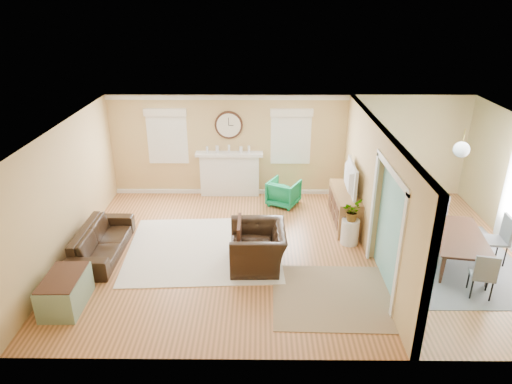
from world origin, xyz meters
TOP-DOWN VIEW (x-y plane):
  - floor at (0.00, 0.00)m, footprint 9.00×9.00m
  - wall_back at (0.00, 3.00)m, footprint 9.00×0.02m
  - wall_front at (0.00, -3.00)m, footprint 9.00×0.02m
  - wall_left at (-4.50, 0.00)m, footprint 0.02×6.00m
  - ceiling at (0.00, 0.00)m, footprint 9.00×6.00m
  - partition at (1.51, 0.28)m, footprint 0.17×6.00m
  - fireplace at (-1.50, 2.88)m, footprint 1.70×0.30m
  - wall_clock at (-1.50, 2.97)m, footprint 0.70×0.07m
  - window_left at (-3.05, 2.95)m, footprint 1.05×0.13m
  - window_right at (0.05, 2.95)m, footprint 1.05×0.13m
  - pendant at (3.00, 0.00)m, footprint 0.30×0.30m
  - rug_cream at (-1.87, 0.10)m, footprint 3.24×2.85m
  - rug_jute at (0.67, -1.50)m, footprint 2.35×1.94m
  - rug_grey at (3.11, -0.38)m, footprint 2.39×2.99m
  - sofa at (-3.88, -0.12)m, footprint 0.80×2.04m
  - eames_chair at (-0.76, -0.47)m, footprint 1.08×1.23m
  - green_chair at (-0.13, 2.29)m, footprint 0.93×0.94m
  - trunk at (-3.97, -1.78)m, footprint 0.62×1.01m
  - credenza at (1.20, 1.26)m, footprint 0.53×1.55m
  - tv at (1.18, 1.26)m, footprint 0.20×1.18m
  - garden_stool at (1.17, 0.36)m, footprint 0.37×0.37m
  - potted_plant at (1.17, 0.36)m, footprint 0.49×0.52m
  - dining_table at (3.11, -0.38)m, footprint 1.22×1.85m
  - dining_chair_n at (3.18, 0.67)m, footprint 0.44×0.44m
  - dining_chair_s at (3.10, -1.43)m, footprint 0.46×0.46m
  - dining_chair_w at (2.42, -0.44)m, footprint 0.48×0.48m
  - dining_chair_e at (3.81, -0.33)m, footprint 0.47×0.47m

SIDE VIEW (x-z plane):
  - floor at x=0.00m, z-range 0.00..0.00m
  - rug_grey at x=3.11m, z-range 0.00..0.01m
  - rug_jute at x=0.67m, z-range 0.00..0.01m
  - rug_cream at x=-1.87m, z-range 0.00..0.02m
  - garden_stool at x=1.17m, z-range 0.00..0.54m
  - trunk at x=-3.97m, z-range 0.00..0.57m
  - sofa at x=-3.88m, z-range 0.00..0.60m
  - dining_table at x=3.11m, z-range 0.00..0.61m
  - green_chair at x=-0.13m, z-range 0.00..0.64m
  - eames_chair at x=-0.76m, z-range 0.00..0.78m
  - credenza at x=1.20m, z-range 0.00..0.80m
  - dining_chair_s at x=3.10m, z-range 0.07..0.94m
  - dining_chair_n at x=3.18m, z-range 0.07..0.94m
  - dining_chair_w at x=2.42m, z-range 0.08..0.98m
  - dining_chair_e at x=3.81m, z-range 0.09..1.07m
  - fireplace at x=-1.50m, z-range 0.01..1.18m
  - potted_plant at x=1.17m, z-range 0.54..0.99m
  - tv at x=1.18m, z-range 0.80..1.47m
  - wall_back at x=0.00m, z-range 0.00..2.60m
  - wall_front at x=0.00m, z-range 0.00..2.60m
  - wall_left at x=-4.50m, z-range 0.00..2.60m
  - partition at x=1.51m, z-range 0.06..2.66m
  - window_left at x=-3.05m, z-range 0.95..2.37m
  - window_right at x=0.05m, z-range 0.95..2.37m
  - wall_clock at x=-1.50m, z-range 1.50..2.20m
  - pendant at x=3.00m, z-range 1.93..2.48m
  - ceiling at x=0.00m, z-range 2.59..2.61m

